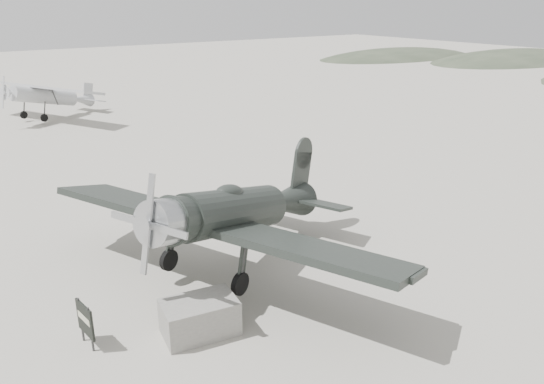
# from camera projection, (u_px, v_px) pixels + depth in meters

# --- Properties ---
(ground) EXTENTS (160.00, 160.00, 0.00)m
(ground) POSITION_uv_depth(u_px,v_px,m) (264.00, 245.00, 17.86)
(ground) COLOR #A19A8F
(ground) RESTS_ON ground
(hill_east_north) EXTENTS (36.00, 18.00, 6.00)m
(hill_east_north) POSITION_uv_depth(u_px,v_px,m) (515.00, 60.00, 71.66)
(hill_east_north) COLOR #323C2C
(hill_east_north) RESTS_ON ground
(hill_northeast) EXTENTS (32.00, 16.00, 5.20)m
(hill_northeast) POSITION_uv_depth(u_px,v_px,m) (397.00, 57.00, 75.53)
(hill_northeast) COLOR #323C2C
(hill_northeast) RESTS_ON ground
(lowwing_monoplane) EXTENTS (8.44, 11.09, 3.65)m
(lowwing_monoplane) POSITION_uv_depth(u_px,v_px,m) (239.00, 211.00, 15.59)
(lowwing_monoplane) COLOR black
(lowwing_monoplane) RESTS_ON ground
(highwing_monoplane) EXTENTS (7.69, 9.79, 2.88)m
(highwing_monoplane) POSITION_uv_depth(u_px,v_px,m) (47.00, 93.00, 35.74)
(highwing_monoplane) COLOR #9EA0A3
(highwing_monoplane) RESTS_ON ground
(equipment_block) EXTENTS (1.95, 1.40, 0.90)m
(equipment_block) POSITION_uv_depth(u_px,v_px,m) (200.00, 317.00, 13.01)
(equipment_block) COLOR slate
(equipment_block) RESTS_ON ground
(sign_board) EXTENTS (0.16, 0.81, 1.17)m
(sign_board) POSITION_uv_depth(u_px,v_px,m) (85.00, 320.00, 12.43)
(sign_board) COLOR #333333
(sign_board) RESTS_ON ground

